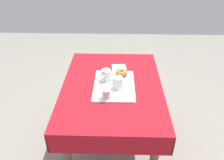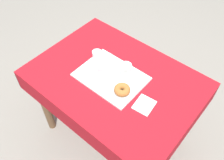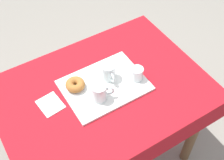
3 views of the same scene
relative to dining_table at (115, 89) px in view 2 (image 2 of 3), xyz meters
The scene contains 9 objects.
ground_plane 0.63m from the dining_table, ahead, with size 6.00×6.00×0.00m, color gray.
dining_table is the anchor object (origin of this frame).
serving_tray 0.13m from the dining_table, 38.27° to the left, with size 0.44×0.33×0.01m, color white.
tea_mug_left 0.20m from the dining_table, 35.19° to the left, with size 0.08×0.12×0.10m.
tea_mug_right 0.19m from the dining_table, 132.42° to the right, with size 0.11×0.08×0.10m.
water_glass_near 0.26m from the dining_table, 11.09° to the right, with size 0.07×0.07×0.08m.
donut_plate_left 0.20m from the dining_table, 147.54° to the left, with size 0.11×0.11×0.01m, color silver.
sugar_donut_left 0.22m from the dining_table, 147.54° to the left, with size 0.10×0.10×0.04m, color #A3662D.
paper_napkin 0.31m from the dining_table, 168.57° to the left, with size 0.11×0.13×0.01m, color white.
Camera 2 is at (-0.69, 0.84, 1.99)m, focal length 39.08 mm.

